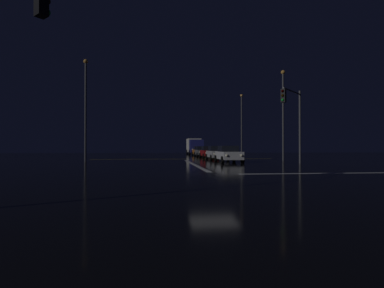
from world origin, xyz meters
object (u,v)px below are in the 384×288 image
at_px(streetlamp_right_near, 283,109).
at_px(sedan_orange, 199,151).
at_px(streetlamp_right_far, 242,121).
at_px(box_truck, 194,146).
at_px(sedan_red, 209,152).
at_px(sedan_white, 228,154).
at_px(traffic_signal_ne, 293,112).
at_px(sedan_silver, 217,153).
at_px(streetlamp_left_near, 86,103).
at_px(sedan_gray, 202,151).

bearing_deg(streetlamp_right_near, sedan_orange, 107.33).
distance_m(streetlamp_right_near, streetlamp_right_far, 16.00).
xyz_separation_m(sedan_orange, streetlamp_right_near, (6.28, -20.12, 4.66)).
height_order(box_truck, streetlamp_right_far, streetlamp_right_far).
bearing_deg(sedan_red, box_truck, 89.32).
relative_size(sedan_white, traffic_signal_ne, 0.68).
xyz_separation_m(sedan_silver, streetlamp_right_near, (6.54, -2.71, 4.66)).
xyz_separation_m(sedan_silver, streetlamp_left_near, (-13.54, -2.71, 4.93)).
xyz_separation_m(sedan_orange, streetlamp_left_near, (-13.80, -20.12, 4.93)).
bearing_deg(sedan_white, sedan_silver, 90.79).
height_order(sedan_orange, streetlamp_right_near, streetlamp_right_near).
xyz_separation_m(traffic_signal_ne, streetlamp_left_near, (-18.28, 6.30, 1.37)).
bearing_deg(sedan_silver, streetlamp_right_far, 63.79).
bearing_deg(sedan_red, sedan_white, -89.96).
xyz_separation_m(sedan_silver, box_truck, (0.28, 24.11, 0.91)).
height_order(sedan_red, streetlamp_left_near, streetlamp_left_near).
xyz_separation_m(sedan_gray, streetlamp_right_far, (6.50, 1.20, 4.81)).
bearing_deg(streetlamp_right_far, streetlamp_right_near, -90.00).
bearing_deg(sedan_silver, sedan_orange, 89.14).
height_order(sedan_orange, box_truck, box_truck).
bearing_deg(streetlamp_right_far, sedan_white, -109.12).
distance_m(sedan_white, sedan_gray, 17.46).
bearing_deg(streetlamp_left_near, sedan_orange, 55.56).
relative_size(box_truck, streetlamp_right_far, 0.84).
bearing_deg(traffic_signal_ne, sedan_red, 107.34).
bearing_deg(sedan_orange, sedan_gray, -92.37).
xyz_separation_m(sedan_gray, sedan_orange, (0.22, 5.33, 0.00)).
relative_size(sedan_gray, traffic_signal_ne, 0.68).
distance_m(sedan_gray, streetlamp_right_near, 16.82).
xyz_separation_m(sedan_red, streetlamp_right_far, (6.48, 7.33, 4.81)).
bearing_deg(streetlamp_right_far, streetlamp_left_near, -141.45).
distance_m(streetlamp_right_near, streetlamp_left_near, 20.08).
xyz_separation_m(streetlamp_right_near, streetlamp_left_near, (-20.08, 0.00, 0.27)).
xyz_separation_m(sedan_white, sedan_silver, (-0.07, 5.37, 0.00)).
bearing_deg(sedan_gray, streetlamp_right_near, -66.28).
distance_m(sedan_orange, streetlamp_right_far, 8.92).
relative_size(sedan_silver, sedan_red, 1.00).
distance_m(sedan_silver, streetlamp_right_near, 8.48).
bearing_deg(sedan_white, sedan_orange, 89.53).
xyz_separation_m(sedan_red, box_truck, (0.22, 18.16, 0.91)).
height_order(streetlamp_right_near, streetlamp_right_far, streetlamp_right_far).
distance_m(sedan_gray, traffic_signal_ne, 21.91).
relative_size(sedan_orange, box_truck, 0.52).
xyz_separation_m(traffic_signal_ne, streetlamp_right_far, (1.80, 22.30, 1.25)).
xyz_separation_m(sedan_white, sedan_orange, (0.19, 22.78, 0.00)).
height_order(sedan_white, streetlamp_right_far, streetlamp_right_far).
distance_m(box_truck, streetlamp_right_near, 27.80).
xyz_separation_m(sedan_orange, traffic_signal_ne, (4.48, -26.42, 3.56)).
height_order(traffic_signal_ne, streetlamp_right_far, streetlamp_right_far).
relative_size(sedan_white, box_truck, 0.52).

